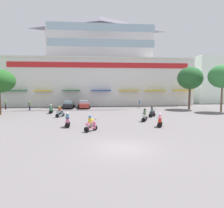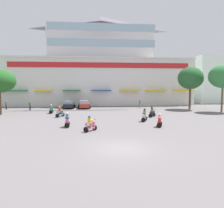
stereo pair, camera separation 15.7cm
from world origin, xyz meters
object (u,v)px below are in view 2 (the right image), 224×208
scooter_rider_4 (51,110)px  scooter_rider_5 (152,113)px  scooter_rider_2 (67,121)px  scooter_rider_0 (144,116)px  scooter_rider_1 (90,125)px  parked_car_1 (84,104)px  pedestrian_0 (30,105)px  scooter_rider_6 (160,121)px  scooter_rider_3 (60,112)px  parked_car_0 (69,104)px  plaza_tree_3 (223,76)px  plaza_tree_1 (191,78)px  pedestrian_2 (6,104)px  pedestrian_1 (140,103)px

scooter_rider_4 → scooter_rider_5: scooter_rider_5 is taller
scooter_rider_2 → scooter_rider_4: size_ratio=1.05×
scooter_rider_0 → scooter_rider_1: (-6.51, -5.05, 0.00)m
parked_car_1 → pedestrian_0: size_ratio=2.79×
scooter_rider_4 → scooter_rider_6: size_ratio=1.02×
scooter_rider_6 → scooter_rider_3: bearing=144.9°
parked_car_0 → scooter_rider_5: 17.81m
scooter_rider_0 → scooter_rider_3: scooter_rider_0 is taller
plaza_tree_3 → plaza_tree_1: bearing=128.9°
scooter_rider_1 → parked_car_1: bearing=93.6°
pedestrian_0 → parked_car_0: bearing=23.3°
parked_car_0 → parked_car_1: parked_car_1 is taller
plaza_tree_1 → pedestrian_2: (-33.30, 3.20, -4.73)m
scooter_rider_1 → scooter_rider_4: scooter_rider_1 is taller
scooter_rider_3 → scooter_rider_6: (11.47, -8.06, -0.04)m
scooter_rider_6 → pedestrian_1: 18.88m
plaza_tree_1 → scooter_rider_3: size_ratio=5.09×
pedestrian_0 → pedestrian_2: size_ratio=0.99×
scooter_rider_1 → parked_car_0: bearing=101.3°
scooter_rider_6 → parked_car_0: bearing=120.6°
scooter_rider_5 → pedestrian_1: 11.97m
scooter_rider_1 → plaza_tree_1: bearing=43.3°
plaza_tree_3 → scooter_rider_5: size_ratio=5.24×
scooter_rider_1 → scooter_rider_5: bearing=44.8°
parked_car_1 → scooter_rider_6: (8.56, -19.09, -0.18)m
scooter_rider_4 → pedestrian_0: (-4.50, 4.60, 0.31)m
scooter_rider_3 → parked_car_0: bearing=89.9°
parked_car_0 → parked_car_1: (2.88, -0.29, 0.04)m
scooter_rider_3 → pedestrian_1: pedestrian_1 is taller
parked_car_0 → scooter_rider_4: (-1.96, -7.39, -0.13)m
scooter_rider_4 → scooter_rider_6: bearing=-41.8°
pedestrian_1 → parked_car_0: bearing=177.3°
plaza_tree_1 → scooter_rider_2: (-20.32, -14.50, -5.02)m
plaza_tree_3 → scooter_rider_3: bearing=-173.3°
scooter_rider_2 → scooter_rider_6: bearing=-4.8°
scooter_rider_0 → scooter_rider_3: size_ratio=1.03×
parked_car_1 → pedestrian_1: (10.76, -0.34, 0.18)m
pedestrian_1 → parked_car_1: bearing=178.2°
pedestrian_1 → scooter_rider_1: bearing=-115.0°
parked_car_1 → scooter_rider_5: bearing=-51.5°
scooter_rider_2 → pedestrian_2: 21.95m
parked_car_1 → scooter_rider_5: parked_car_1 is taller
plaza_tree_3 → pedestrian_0: (-31.97, 5.53, -4.89)m
pedestrian_0 → scooter_rider_6: bearing=-42.8°
scooter_rider_1 → scooter_rider_6: bearing=12.1°
parked_car_0 → pedestrian_2: pedestrian_2 is taller
scooter_rider_5 → pedestrian_1: pedestrian_1 is taller
parked_car_1 → pedestrian_2: size_ratio=2.76×
plaza_tree_3 → scooter_rider_6: bearing=-141.8°
pedestrian_0 → scooter_rider_3: bearing=-53.0°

